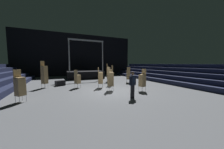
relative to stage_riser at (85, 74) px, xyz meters
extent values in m
cube|color=#515459|center=(0.00, -9.69, -0.70)|extent=(22.00, 30.00, 0.10)
cube|color=black|center=(0.00, 5.31, 3.35)|extent=(22.00, 0.30, 8.00)
cube|color=#191E38|center=(7.62, -8.69, -0.43)|extent=(0.75, 24.00, 0.45)
cube|color=#191E38|center=(8.38, -8.69, 0.02)|extent=(0.75, 24.00, 0.45)
cube|color=#191E38|center=(9.12, -8.69, 0.47)|extent=(0.75, 24.00, 0.45)
cube|color=#191E38|center=(9.88, -8.69, 0.92)|extent=(0.75, 24.00, 0.45)
cube|color=#191E38|center=(10.62, -8.69, 1.37)|extent=(0.75, 24.00, 0.45)
cube|color=black|center=(0.00, 0.03, -0.08)|extent=(5.34, 3.45, 1.13)
cylinder|color=#9EA0A8|center=(-2.42, -1.44, 2.73)|extent=(0.16, 0.16, 4.50)
cylinder|color=#9EA0A8|center=(2.42, -1.44, 2.73)|extent=(0.16, 0.16, 4.50)
cube|color=#9EA0A8|center=(0.00, -1.44, 4.98)|extent=(5.04, 0.20, 0.20)
cylinder|color=black|center=(-2.17, -1.44, 4.76)|extent=(0.18, 0.18, 0.22)
cylinder|color=black|center=(-0.72, -1.44, 4.76)|extent=(0.18, 0.18, 0.22)
cylinder|color=black|center=(0.72, -1.44, 4.76)|extent=(0.18, 0.18, 0.22)
cylinder|color=black|center=(2.17, -1.44, 4.76)|extent=(0.18, 0.18, 0.22)
cylinder|color=black|center=(0.70, -12.22, -0.21)|extent=(0.15, 0.15, 0.88)
cylinder|color=black|center=(0.53, -12.26, -0.21)|extent=(0.15, 0.15, 0.88)
cube|color=silver|center=(0.63, -12.30, 0.54)|extent=(0.20, 0.14, 0.63)
cube|color=black|center=(0.61, -12.24, 0.54)|extent=(0.44, 0.31, 0.63)
cube|color=navy|center=(0.64, -12.35, 0.62)|extent=(0.06, 0.02, 0.40)
cylinder|color=black|center=(0.84, -12.19, 0.56)|extent=(0.12, 0.12, 0.58)
cylinder|color=black|center=(0.38, -12.29, 0.56)|extent=(0.12, 0.12, 0.58)
sphere|color=#936B4C|center=(0.61, -12.24, 1.00)|extent=(0.21, 0.21, 0.21)
sphere|color=black|center=(0.61, -12.24, 1.06)|extent=(0.17, 0.17, 0.17)
cylinder|color=#B2B5BA|center=(-4.80, -5.87, -0.45)|extent=(0.02, 0.02, 0.40)
cylinder|color=#B2B5BA|center=(-5.06, -6.14, -0.45)|extent=(0.02, 0.02, 0.40)
cylinder|color=#B2B5BA|center=(-5.07, -5.60, -0.45)|extent=(0.02, 0.02, 0.40)
cylinder|color=#B2B5BA|center=(-5.34, -5.87, -0.45)|extent=(0.02, 0.02, 0.40)
cube|color=#A38456|center=(-5.07, -5.87, -0.21)|extent=(0.62, 0.62, 0.08)
cube|color=#A38456|center=(-5.07, -5.87, -0.12)|extent=(0.62, 0.62, 0.08)
cube|color=#A38456|center=(-5.07, -5.87, -0.04)|extent=(0.62, 0.62, 0.08)
cube|color=#A38456|center=(-5.07, -5.87, 0.05)|extent=(0.62, 0.62, 0.08)
cube|color=#A38456|center=(-5.07, -5.87, 0.13)|extent=(0.62, 0.62, 0.08)
cube|color=#A38456|center=(-5.07, -5.87, 0.22)|extent=(0.62, 0.62, 0.08)
cube|color=#A38456|center=(-5.07, -5.87, 0.30)|extent=(0.62, 0.62, 0.08)
cube|color=#A38456|center=(-5.07, -5.87, 0.39)|extent=(0.62, 0.62, 0.08)
cube|color=#A38456|center=(-5.07, -5.87, 0.47)|extent=(0.62, 0.62, 0.08)
cube|color=#A38456|center=(-5.07, -5.87, 0.56)|extent=(0.62, 0.62, 0.08)
cube|color=#A38456|center=(-5.07, -5.87, 0.64)|extent=(0.62, 0.62, 0.08)
cube|color=#A38456|center=(-5.07, -5.87, 0.73)|extent=(0.62, 0.62, 0.08)
cube|color=#A38456|center=(-5.07, -5.87, 0.81)|extent=(0.62, 0.62, 0.08)
cube|color=#A38456|center=(-5.07, -5.87, 0.90)|extent=(0.62, 0.62, 0.08)
cube|color=#A38456|center=(-5.07, -5.87, 0.98)|extent=(0.62, 0.62, 0.08)
cube|color=#A38456|center=(-5.07, -5.87, 1.07)|extent=(0.62, 0.62, 0.08)
cube|color=#A38456|center=(-5.07, -5.87, 1.15)|extent=(0.62, 0.62, 0.08)
cube|color=#A38456|center=(-5.07, -5.87, 1.24)|extent=(0.62, 0.62, 0.08)
cube|color=#A38456|center=(-5.07, -5.87, 1.32)|extent=(0.62, 0.62, 0.08)
cube|color=#A38456|center=(-5.07, -5.87, 1.41)|extent=(0.62, 0.62, 0.08)
cube|color=#A38456|center=(-5.21, -5.73, 1.68)|extent=(0.32, 0.33, 0.46)
cylinder|color=#B2B5BA|center=(-5.69, -10.17, -0.45)|extent=(0.02, 0.02, 0.40)
cylinder|color=#B2B5BA|center=(-5.97, -10.43, -0.45)|extent=(0.02, 0.02, 0.40)
cylinder|color=#B2B5BA|center=(-5.95, -9.89, -0.45)|extent=(0.02, 0.02, 0.40)
cylinder|color=#B2B5BA|center=(-6.23, -10.15, -0.45)|extent=(0.02, 0.02, 0.40)
cube|color=#A38456|center=(-5.96, -10.16, -0.21)|extent=(0.62, 0.62, 0.08)
cube|color=#A38456|center=(-5.96, -10.16, -0.12)|extent=(0.62, 0.62, 0.08)
cube|color=#A38456|center=(-5.96, -10.16, -0.04)|extent=(0.62, 0.62, 0.08)
cube|color=#A38456|center=(-5.96, -10.16, 0.05)|extent=(0.62, 0.62, 0.08)
cube|color=#A38456|center=(-5.96, -10.16, 0.13)|extent=(0.62, 0.62, 0.08)
cube|color=#A38456|center=(-5.96, -10.16, 0.22)|extent=(0.62, 0.62, 0.08)
cube|color=#A38456|center=(-5.96, -10.16, 0.30)|extent=(0.62, 0.62, 0.08)
cube|color=#A38456|center=(-5.96, -10.16, 0.39)|extent=(0.62, 0.62, 0.08)
cube|color=#A38456|center=(-5.96, -10.16, 0.47)|extent=(0.62, 0.62, 0.08)
cube|color=#A38456|center=(-5.96, -10.16, 0.56)|extent=(0.62, 0.62, 0.08)
cube|color=#A38456|center=(-5.96, -10.16, 0.64)|extent=(0.62, 0.62, 0.08)
cube|color=#A38456|center=(-5.96, -10.16, 0.73)|extent=(0.62, 0.62, 0.08)
cube|color=#A38456|center=(-5.96, -10.16, 0.81)|extent=(0.62, 0.62, 0.08)
cube|color=#A38456|center=(-6.10, -10.02, 1.08)|extent=(0.33, 0.31, 0.46)
cylinder|color=#B2B5BA|center=(2.34, -11.10, -0.45)|extent=(0.02, 0.02, 0.40)
cylinder|color=#B2B5BA|center=(2.27, -10.73, -0.45)|extent=(0.02, 0.02, 0.40)
cylinder|color=#B2B5BA|center=(2.72, -11.03, -0.45)|extent=(0.02, 0.02, 0.40)
cylinder|color=#B2B5BA|center=(2.65, -10.66, -0.45)|extent=(0.02, 0.02, 0.40)
cube|color=#A38456|center=(2.50, -10.88, -0.21)|extent=(0.51, 0.51, 0.08)
cube|color=#A38456|center=(2.50, -10.88, -0.12)|extent=(0.51, 0.51, 0.08)
cube|color=#A38456|center=(2.50, -10.88, -0.04)|extent=(0.51, 0.51, 0.08)
cube|color=#A38456|center=(2.50, -10.88, 0.05)|extent=(0.51, 0.51, 0.08)
cube|color=#A38456|center=(2.50, -10.88, 0.13)|extent=(0.51, 0.51, 0.08)
cube|color=#A38456|center=(2.50, -10.88, 0.22)|extent=(0.51, 0.51, 0.08)
cube|color=#A38456|center=(2.50, -10.88, 0.30)|extent=(0.51, 0.51, 0.08)
cube|color=#A38456|center=(2.50, -10.88, 0.39)|extent=(0.51, 0.51, 0.08)
cube|color=#A38456|center=(2.50, -10.88, 0.47)|extent=(0.51, 0.51, 0.08)
cube|color=#A38456|center=(2.50, -10.88, 0.56)|extent=(0.51, 0.51, 0.08)
cube|color=#A38456|center=(2.50, -10.88, 0.64)|extent=(0.51, 0.51, 0.08)
cube|color=#A38456|center=(2.50, -10.88, 0.73)|extent=(0.51, 0.51, 0.08)
cube|color=#A38456|center=(2.69, -10.85, 1.00)|extent=(0.12, 0.41, 0.46)
cylinder|color=#B2B5BA|center=(0.03, -7.93, -0.45)|extent=(0.02, 0.02, 0.40)
cylinder|color=#B2B5BA|center=(-0.07, -8.30, -0.45)|extent=(0.02, 0.02, 0.40)
cylinder|color=#B2B5BA|center=(-0.33, -7.83, -0.45)|extent=(0.02, 0.02, 0.40)
cylinder|color=#B2B5BA|center=(-0.44, -8.19, -0.45)|extent=(0.02, 0.02, 0.40)
cube|color=#A38456|center=(-0.20, -8.06, -0.21)|extent=(0.55, 0.55, 0.08)
cube|color=#A38456|center=(-0.20, -8.06, -0.12)|extent=(0.55, 0.55, 0.08)
cube|color=#A38456|center=(-0.20, -8.06, -0.04)|extent=(0.55, 0.55, 0.08)
cube|color=#A38456|center=(-0.20, -8.06, 0.05)|extent=(0.55, 0.55, 0.08)
cube|color=#A38456|center=(-0.20, -8.06, 0.13)|extent=(0.55, 0.55, 0.08)
cube|color=#A38456|center=(-0.20, -8.06, 0.22)|extent=(0.55, 0.55, 0.08)
cube|color=#A38456|center=(-0.20, -8.06, 0.30)|extent=(0.55, 0.55, 0.08)
cube|color=#A38456|center=(-0.20, -8.06, 0.39)|extent=(0.55, 0.55, 0.08)
cube|color=#A38456|center=(-0.20, -8.06, 0.47)|extent=(0.55, 0.55, 0.08)
cube|color=#A38456|center=(-0.20, -8.06, 0.56)|extent=(0.55, 0.55, 0.08)
cube|color=#A38456|center=(-0.20, -8.06, 0.64)|extent=(0.55, 0.55, 0.08)
cube|color=#A38456|center=(-0.20, -8.06, 0.73)|extent=(0.55, 0.55, 0.08)
cube|color=#A38456|center=(-0.20, -8.06, 0.81)|extent=(0.55, 0.55, 0.08)
cube|color=#A38456|center=(-0.39, -8.01, 1.08)|extent=(0.16, 0.40, 0.46)
cylinder|color=#B2B5BA|center=(3.86, -6.18, -0.45)|extent=(0.02, 0.02, 0.40)
cylinder|color=#B2B5BA|center=(4.19, -6.36, -0.45)|extent=(0.02, 0.02, 0.40)
cylinder|color=#B2B5BA|center=(3.68, -6.51, -0.45)|extent=(0.02, 0.02, 0.40)
cylinder|color=#B2B5BA|center=(4.01, -6.69, -0.45)|extent=(0.02, 0.02, 0.40)
cube|color=#A38456|center=(3.93, -6.43, -0.21)|extent=(0.60, 0.60, 0.08)
cube|color=#A38456|center=(3.93, -6.43, -0.12)|extent=(0.60, 0.60, 0.08)
cube|color=#A38456|center=(3.93, -6.43, -0.04)|extent=(0.60, 0.60, 0.08)
cube|color=#A38456|center=(3.93, -6.43, 0.05)|extent=(0.60, 0.60, 0.08)
cube|color=#A38456|center=(3.93, -6.43, 0.13)|extent=(0.60, 0.60, 0.08)
cube|color=#A38456|center=(3.93, -6.43, 0.22)|extent=(0.60, 0.60, 0.08)
cube|color=#A38456|center=(3.93, -6.43, 0.30)|extent=(0.60, 0.60, 0.08)
cube|color=#A38456|center=(3.93, -6.43, 0.39)|extent=(0.60, 0.60, 0.08)
cube|color=#A38456|center=(3.93, -6.43, 0.47)|extent=(0.60, 0.60, 0.08)
cube|color=#A38456|center=(3.93, -6.43, 0.56)|extent=(0.60, 0.60, 0.08)
cube|color=#A38456|center=(3.93, -6.43, 0.64)|extent=(0.60, 0.60, 0.08)
cube|color=#A38456|center=(3.93, -6.43, 0.73)|extent=(0.60, 0.60, 0.08)
cube|color=#A38456|center=(3.84, -6.61, 1.00)|extent=(0.38, 0.23, 0.46)
cylinder|color=#B2B5BA|center=(-2.14, -6.89, -0.45)|extent=(0.02, 0.02, 0.40)
cylinder|color=#B2B5BA|center=(-1.94, -7.21, -0.45)|extent=(0.02, 0.02, 0.40)
cylinder|color=#B2B5BA|center=(-2.46, -7.09, -0.45)|extent=(0.02, 0.02, 0.40)
cylinder|color=#B2B5BA|center=(-2.26, -7.41, -0.45)|extent=(0.02, 0.02, 0.40)
cube|color=#A38456|center=(-2.20, -7.15, -0.21)|extent=(0.61, 0.61, 0.08)
cube|color=#A38456|center=(-2.20, -7.15, -0.12)|extent=(0.61, 0.61, 0.08)
cube|color=#A38456|center=(-2.20, -7.15, -0.04)|extent=(0.61, 0.61, 0.08)
cube|color=#A38456|center=(-2.20, -7.15, 0.05)|extent=(0.61, 0.61, 0.08)
cube|color=#A38456|center=(-2.20, -7.15, 0.13)|extent=(0.61, 0.61, 0.08)
cube|color=#A38456|center=(-2.20, -7.15, 0.22)|extent=(0.61, 0.61, 0.08)
cube|color=#A38456|center=(-2.20, -7.15, 0.30)|extent=(0.61, 0.61, 0.08)
cube|color=#A38456|center=(-2.20, -7.15, 0.39)|extent=(0.61, 0.61, 0.08)
cube|color=#A38456|center=(-2.20, -7.15, 0.47)|extent=(0.61, 0.61, 0.08)
cube|color=#A38456|center=(-2.20, -7.15, 0.56)|extent=(0.61, 0.61, 0.08)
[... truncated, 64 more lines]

